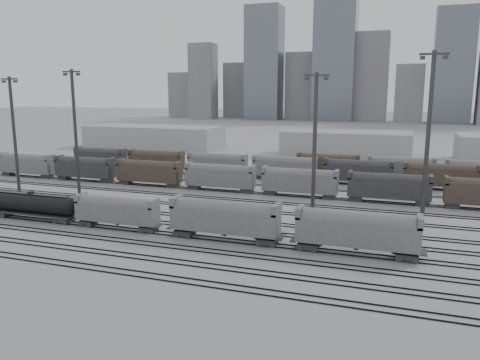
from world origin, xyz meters
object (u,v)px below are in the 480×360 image
(tank_car_b, at_px, (32,204))
(hopper_car_c, at_px, (357,229))
(hopper_car_a, at_px, (117,210))
(hopper_car_b, at_px, (225,216))
(light_mast_a, at_px, (14,134))
(light_mast_c, at_px, (314,147))

(tank_car_b, distance_m, hopper_car_c, 51.89)
(hopper_car_a, relative_size, hopper_car_c, 0.87)
(hopper_car_b, distance_m, hopper_car_c, 18.12)
(tank_car_b, distance_m, light_mast_a, 21.45)
(light_mast_a, distance_m, light_mast_c, 58.76)
(tank_car_b, relative_size, hopper_car_c, 1.16)
(tank_car_b, bearing_deg, hopper_car_b, -0.00)
(tank_car_b, distance_m, hopper_car_a, 16.20)
(hopper_car_c, height_order, light_mast_a, light_mast_a)
(hopper_car_a, height_order, light_mast_a, light_mast_a)
(hopper_car_a, distance_m, hopper_car_b, 17.57)
(light_mast_c, bearing_deg, tank_car_b, -166.09)
(hopper_car_c, xyz_separation_m, light_mast_a, (-66.43, 12.29, 9.01))
(hopper_car_b, distance_m, light_mast_c, 17.59)
(hopper_car_c, distance_m, light_mast_c, 16.13)
(hopper_car_c, distance_m, light_mast_a, 68.15)
(hopper_car_a, height_order, hopper_car_c, hopper_car_c)
(hopper_car_c, bearing_deg, hopper_car_b, -180.00)
(hopper_car_c, bearing_deg, hopper_car_a, 180.00)
(hopper_car_b, relative_size, light_mast_c, 0.67)
(hopper_car_b, bearing_deg, tank_car_b, 180.00)
(hopper_car_b, bearing_deg, hopper_car_c, 0.00)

